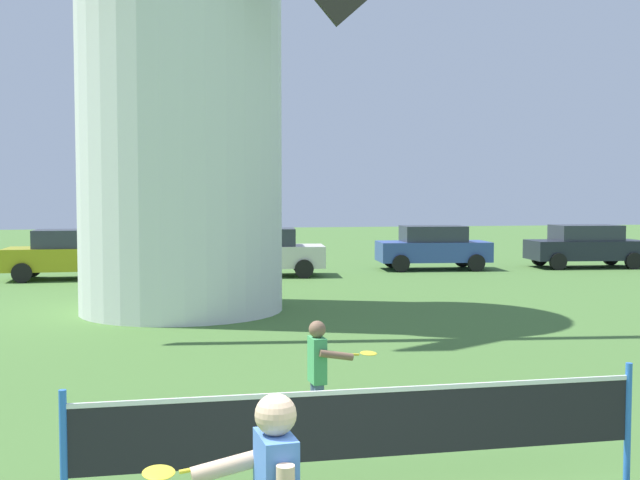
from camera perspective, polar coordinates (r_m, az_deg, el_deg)
The scene contains 7 objects.
windmill at distance 18.06m, azimuth -10.47°, elevation 16.99°, with size 8.19×5.28×14.14m.
tennis_net at distance 6.59m, azimuth 3.52°, elevation -13.59°, with size 4.93×0.06×1.10m.
player_far at distance 8.45m, azimuth -0.04°, elevation -9.65°, with size 0.74×0.46×1.24m.
parked_car_mustard at distance 25.25m, azimuth -18.03°, elevation -0.96°, with size 4.01×1.89×1.56m.
parked_car_cream at distance 25.00m, azimuth -4.71°, elevation -0.85°, with size 4.50×2.25×1.56m.
parked_car_blue at distance 27.45m, azimuth 8.43°, elevation -0.51°, with size 4.06×2.20×1.56m.
parked_car_black at distance 29.59m, azimuth 19.23°, elevation -0.39°, with size 4.26×2.20×1.56m.
Camera 1 is at (-1.16, -3.64, 2.59)m, focal length 42.83 mm.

